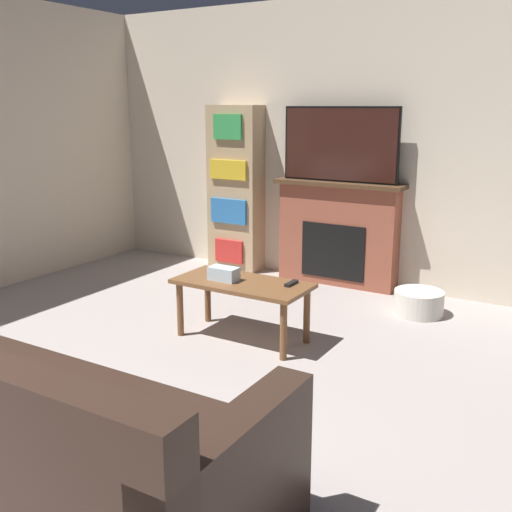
{
  "coord_description": "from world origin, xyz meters",
  "views": [
    {
      "loc": [
        2.09,
        -0.72,
        1.71
      ],
      "look_at": [
        -0.06,
        2.88,
        0.66
      ],
      "focal_mm": 42.0,
      "sensor_mm": 36.0,
      "label": 1
    }
  ],
  "objects_px": {
    "tv": "(340,145)",
    "bookshelf": "(236,189)",
    "coffee_table": "(242,290)",
    "storage_basket": "(419,303)",
    "couch": "(20,437)",
    "fireplace": "(338,233)"
  },
  "relations": [
    {
      "from": "tv",
      "to": "couch",
      "type": "relative_size",
      "value": 0.49
    },
    {
      "from": "couch",
      "to": "bookshelf",
      "type": "relative_size",
      "value": 1.36
    },
    {
      "from": "fireplace",
      "to": "bookshelf",
      "type": "relative_size",
      "value": 0.74
    },
    {
      "from": "couch",
      "to": "bookshelf",
      "type": "height_order",
      "value": "bookshelf"
    },
    {
      "from": "tv",
      "to": "storage_basket",
      "type": "distance_m",
      "value": 1.65
    },
    {
      "from": "tv",
      "to": "couch",
      "type": "bearing_deg",
      "value": -87.98
    },
    {
      "from": "coffee_table",
      "to": "storage_basket",
      "type": "height_order",
      "value": "coffee_table"
    },
    {
      "from": "tv",
      "to": "storage_basket",
      "type": "height_order",
      "value": "tv"
    },
    {
      "from": "bookshelf",
      "to": "storage_basket",
      "type": "height_order",
      "value": "bookshelf"
    },
    {
      "from": "fireplace",
      "to": "couch",
      "type": "relative_size",
      "value": 0.55
    },
    {
      "from": "tv",
      "to": "couch",
      "type": "xyz_separation_m",
      "value": [
        0.13,
        -3.78,
        -1.07
      ]
    },
    {
      "from": "tv",
      "to": "coffee_table",
      "type": "distance_m",
      "value": 1.95
    },
    {
      "from": "storage_basket",
      "to": "tv",
      "type": "bearing_deg",
      "value": 153.79
    },
    {
      "from": "storage_basket",
      "to": "bookshelf",
      "type": "bearing_deg",
      "value": 167.53
    },
    {
      "from": "couch",
      "to": "storage_basket",
      "type": "height_order",
      "value": "couch"
    },
    {
      "from": "coffee_table",
      "to": "storage_basket",
      "type": "relative_size",
      "value": 2.46
    },
    {
      "from": "fireplace",
      "to": "storage_basket",
      "type": "bearing_deg",
      "value": -27.15
    },
    {
      "from": "couch",
      "to": "storage_basket",
      "type": "relative_size",
      "value": 5.69
    },
    {
      "from": "fireplace",
      "to": "storage_basket",
      "type": "distance_m",
      "value": 1.15
    },
    {
      "from": "coffee_table",
      "to": "storage_basket",
      "type": "bearing_deg",
      "value": 51.21
    },
    {
      "from": "tv",
      "to": "bookshelf",
      "type": "relative_size",
      "value": 0.67
    },
    {
      "from": "coffee_table",
      "to": "tv",
      "type": "bearing_deg",
      "value": 89.32
    }
  ]
}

